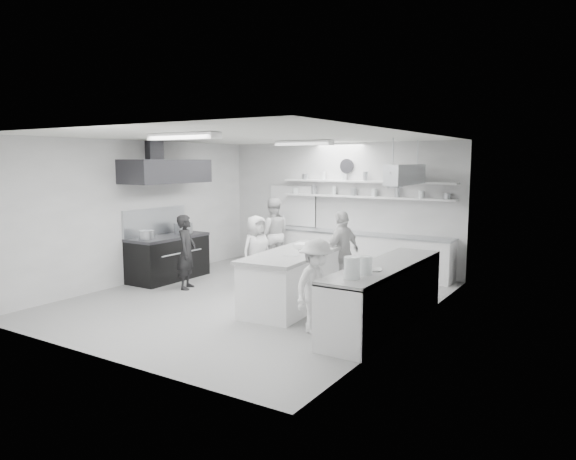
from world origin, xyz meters
The scene contains 27 objects.
floor centered at (0.00, 0.00, -0.01)m, with size 6.00×7.00×0.02m, color gray.
ceiling centered at (0.00, 0.00, 3.01)m, with size 6.00×7.00×0.02m, color silver.
wall_back centered at (0.00, 3.50, 1.50)m, with size 6.00×0.04×3.00m, color silver.
wall_front centered at (0.00, -3.50, 1.50)m, with size 6.00×0.04×3.00m, color silver.
wall_left centered at (-3.00, 0.00, 1.50)m, with size 0.04×7.00×3.00m, color silver.
wall_right centered at (3.00, 0.00, 1.50)m, with size 0.04×7.00×3.00m, color silver.
stove centered at (-2.60, 0.40, 0.45)m, with size 0.80×1.80×0.90m, color black.
exhaust_hood centered at (-2.60, 0.40, 2.35)m, with size 0.85×2.00×0.50m, color #2F2E33.
back_counter centered at (0.30, 3.20, 0.46)m, with size 5.00×0.60×0.92m, color white.
shelf_lower centered at (0.70, 3.37, 1.75)m, with size 4.20×0.26×0.04m, color white.
shelf_upper centered at (0.70, 3.37, 2.10)m, with size 4.20×0.26×0.04m, color white.
pass_through_window centered at (-1.30, 3.48, 1.45)m, with size 1.30×0.04×1.00m, color black.
wall_clock centered at (0.20, 3.46, 2.45)m, with size 0.32×0.32×0.05m, color silver.
right_counter centered at (2.65, -0.20, 0.47)m, with size 0.74×3.30×0.94m, color white.
pot_rack centered at (2.00, 2.40, 2.30)m, with size 0.30×1.60×0.40m, color #ADB2B7.
light_fixture_front centered at (0.00, -1.80, 2.94)m, with size 1.30×0.25×0.10m, color white.
light_fixture_rear centered at (0.00, 1.80, 2.94)m, with size 1.30×0.25×0.10m, color white.
prep_island centered at (0.86, 0.05, 0.46)m, with size 0.94×2.51×0.93m, color white.
stove_pot centered at (-2.60, 0.89, 1.05)m, with size 0.42×0.42×0.28m, color #ADB2B7.
cook_stove centered at (-1.66, -0.03, 0.75)m, with size 0.55×0.36×1.50m, color black.
cook_back centered at (-1.21, 2.42, 0.86)m, with size 0.83×0.65×1.71m, color silver.
cook_island_left centered at (-0.61, 0.92, 0.73)m, with size 0.71×0.47×1.46m, color silver.
cook_island_right centered at (1.22, 1.20, 0.82)m, with size 0.96×0.40×1.64m, color silver.
cook_right centered at (1.92, -1.08, 0.71)m, with size 0.92×0.53×1.43m, color silver.
bowl_island_a centered at (1.01, -0.33, 0.95)m, with size 0.23×0.23×0.06m, color #ADB2B7.
bowl_island_b centered at (0.93, 0.22, 0.96)m, with size 0.22×0.22×0.07m, color white.
bowl_right centered at (2.68, -0.74, 0.97)m, with size 0.26×0.26×0.06m, color white.
Camera 1 is at (5.69, -7.86, 2.57)m, focal length 33.16 mm.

